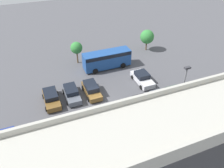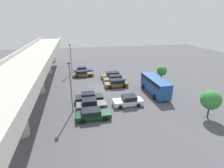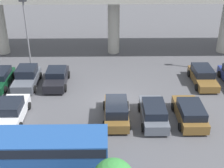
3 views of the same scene
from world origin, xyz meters
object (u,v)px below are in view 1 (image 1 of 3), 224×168
object	(u,v)px
parked_car_7	(6,145)
tree_front_left	(147,37)
parked_car_1	(142,78)
parked_car_8	(164,100)
parked_car_0	(181,97)
parked_car_5	(51,98)
parked_car_3	(91,89)
lamp_post_mid_lot	(182,90)
parked_car_2	(146,106)
shuttle_bus	(107,58)
parked_car_4	(72,93)
tree_front_centre	(76,48)
parked_car_6	(35,138)

from	to	relation	value
parked_car_7	tree_front_left	world-z (taller)	tree_front_left
parked_car_1	parked_car_8	xyz separation A→B (m)	(-0.11, 5.86, 0.04)
parked_car_0	parked_car_5	bearing A→B (deg)	69.27
parked_car_3	parked_car_0	bearing A→B (deg)	61.06
parked_car_3	parked_car_5	xyz separation A→B (m)	(5.67, -0.23, -0.05)
parked_car_7	lamp_post_mid_lot	bearing A→B (deg)	-97.74
parked_car_8	lamp_post_mid_lot	distance (m)	4.53
parked_car_2	tree_front_left	distance (m)	17.85
parked_car_3	parked_car_8	bearing A→B (deg)	54.00
parked_car_3	shuttle_bus	distance (m)	7.70
parked_car_7	lamp_post_mid_lot	size ratio (longest dim) A/B	0.64
parked_car_4	tree_front_centre	bearing A→B (deg)	160.45
parked_car_0	parked_car_4	xyz separation A→B (m)	(13.81, -6.31, 0.07)
parked_car_3	lamp_post_mid_lot	xyz separation A→B (m)	(-8.44, 8.70, 3.64)
parked_car_7	parked_car_0	bearing A→B (deg)	-90.13
parked_car_8	parked_car_2	bearing A→B (deg)	90.72
tree_front_centre	parked_car_3	bearing A→B (deg)	87.46
shuttle_bus	parked_car_6	bearing A→B (deg)	-136.97
parked_car_4	tree_front_centre	xyz separation A→B (m)	(-3.27, -9.21, 2.15)
parked_car_5	parked_car_4	bearing A→B (deg)	90.34
parked_car_4	parked_car_8	world-z (taller)	parked_car_8
parked_car_0	tree_front_centre	size ratio (longest dim) A/B	1.19
tree_front_centre	parked_car_2	bearing A→B (deg)	108.10
parked_car_5	shuttle_bus	size ratio (longest dim) A/B	0.57
parked_car_0	lamp_post_mid_lot	world-z (taller)	lamp_post_mid_lot
parked_car_4	parked_car_5	world-z (taller)	parked_car_4
parked_car_4	parked_car_6	distance (m)	8.56
parked_car_0	parked_car_7	bearing A→B (deg)	89.87
parked_car_2	shuttle_bus	distance (m)	12.14
parked_car_8	lamp_post_mid_lot	xyz separation A→B (m)	(-0.17, 2.69, 3.64)
parked_car_4	parked_car_6	world-z (taller)	parked_car_4
parked_car_0	parked_car_5	size ratio (longest dim) A/B	1.03
parked_car_5	tree_front_centre	distance (m)	11.27
parked_car_4	tree_front_left	bearing A→B (deg)	118.31
parked_car_7	shuttle_bus	bearing A→B (deg)	-53.20
parked_car_3	parked_car_8	world-z (taller)	parked_car_8
parked_car_0	parked_car_6	xyz separation A→B (m)	(19.40, 0.17, 0.03)
parked_car_1	tree_front_centre	xyz separation A→B (m)	(7.75, -9.61, 2.16)
parked_car_5	tree_front_centre	world-z (taller)	tree_front_centre
tree_front_left	parked_car_1	bearing A→B (deg)	57.86
parked_car_8	shuttle_bus	xyz separation A→B (m)	(3.59, -12.04, 0.98)
parked_car_7	shuttle_bus	xyz separation A→B (m)	(-16.09, -12.04, 1.03)
parked_car_6	shuttle_bus	distance (m)	18.00
parked_car_1	parked_car_8	world-z (taller)	parked_car_8
parked_car_1	tree_front_left	world-z (taller)	tree_front_left
parked_car_0	parked_car_8	distance (m)	2.69
parked_car_7	tree_front_left	distance (m)	29.94
parked_car_5	lamp_post_mid_lot	distance (m)	17.10
parked_car_2	shuttle_bus	world-z (taller)	shuttle_bus
parked_car_0	lamp_post_mid_lot	xyz separation A→B (m)	(2.52, 2.64, 3.74)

